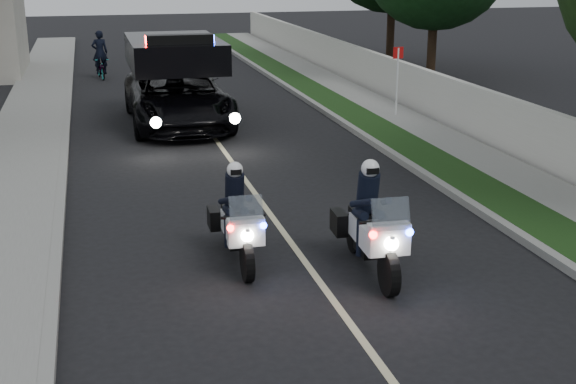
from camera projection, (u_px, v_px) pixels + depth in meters
name	position (u px, v px, depth m)	size (l,w,h in m)	color
ground	(347.00, 319.00, 10.99)	(120.00, 120.00, 0.00)	black
curb_right	(371.00, 141.00, 21.19)	(0.20, 60.00, 0.15)	gray
grass_verge	(395.00, 139.00, 21.36)	(1.20, 60.00, 0.16)	#193814
sidewalk_right	(438.00, 137.00, 21.67)	(1.40, 60.00, 0.16)	gray
property_wall	(472.00, 111.00, 21.71)	(0.22, 60.00, 1.50)	beige
curb_left	(64.00, 160.00, 19.23)	(0.20, 60.00, 0.15)	gray
sidewalk_left	(18.00, 163.00, 18.96)	(2.00, 60.00, 0.16)	gray
lane_marking	(225.00, 152.00, 20.23)	(0.12, 50.00, 0.01)	#BFB78C
police_moto_left	(238.00, 261.00, 13.08)	(0.71, 2.02, 1.72)	silver
police_moto_right	(370.00, 271.00, 12.66)	(0.77, 2.21, 1.88)	silver
police_suv	(179.00, 125.00, 23.50)	(2.90, 6.27, 3.05)	black
bicycle	(102.00, 79.00, 32.29)	(0.57, 1.64, 0.86)	black
cyclist	(102.00, 79.00, 32.29)	(0.65, 0.43, 1.80)	black
sign_post	(395.00, 119.00, 24.35)	(0.37, 0.37, 2.35)	#AF0C10
tree_right_d	(430.00, 84.00, 31.01)	(5.90, 5.90, 9.83)	#143C16
tree_right_e	(389.00, 67.00, 35.60)	(6.75, 6.75, 11.26)	black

